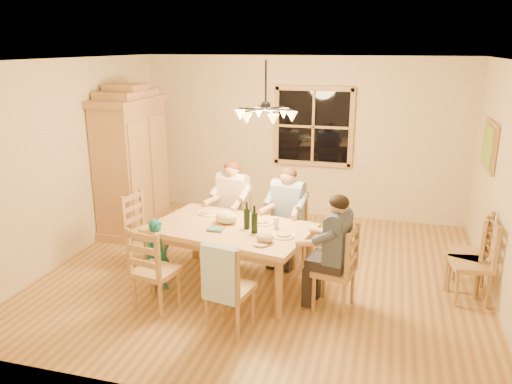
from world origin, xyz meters
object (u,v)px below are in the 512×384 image
(armoire, at_px, (132,165))
(wine_bottle_a, at_px, (247,215))
(chair_spare_front, at_px, (466,266))
(chair_spare_back, at_px, (469,276))
(chair_near_right, at_px, (230,302))
(child, at_px, (158,255))
(chair_far_left, at_px, (233,232))
(chair_near_left, at_px, (156,283))
(dining_table, at_px, (231,234))
(chair_end_right, at_px, (334,283))
(adult_woman, at_px, (232,196))
(chair_end_left, at_px, (146,243))
(adult_plaid_man, at_px, (287,204))
(chair_far_right, at_px, (287,242))
(chandelier, at_px, (266,114))
(adult_slate_man, at_px, (336,238))
(wine_bottle_b, at_px, (254,219))

(armoire, xyz_separation_m, wine_bottle_a, (2.31, -1.48, -0.13))
(chair_spare_front, bearing_deg, chair_spare_back, -159.55)
(armoire, xyz_separation_m, chair_spare_back, (4.87, -1.14, -0.75))
(chair_near_right, height_order, child, chair_near_right)
(chair_far_left, distance_m, chair_spare_front, 3.09)
(armoire, xyz_separation_m, chair_spare_front, (4.87, -0.87, -0.75))
(chair_near_left, distance_m, chair_spare_back, 3.58)
(dining_table, relative_size, chair_near_right, 2.09)
(chair_end_right, relative_size, adult_woman, 1.13)
(chair_end_left, height_order, adult_plaid_man, adult_plaid_man)
(dining_table, relative_size, chair_spare_back, 2.09)
(child, bearing_deg, adult_woman, 19.51)
(chair_far_left, bearing_deg, chair_spare_back, 179.17)
(chair_far_left, relative_size, adult_plaid_man, 1.13)
(chair_far_left, relative_size, chair_far_right, 1.00)
(chair_near_right, relative_size, chair_end_right, 1.00)
(chair_end_left, relative_size, chair_spare_back, 1.00)
(chandelier, relative_size, chair_end_left, 0.78)
(chair_near_right, xyz_separation_m, chair_spare_front, (2.47, 1.57, 0.00))
(child, bearing_deg, adult_plaid_man, -8.26)
(adult_plaid_man, relative_size, adult_slate_man, 1.00)
(chair_end_left, height_order, adult_woman, adult_woman)
(chair_spare_back, bearing_deg, adult_woman, 70.59)
(adult_woman, height_order, wine_bottle_b, adult_woman)
(armoire, relative_size, child, 2.57)
(chair_far_left, distance_m, adult_slate_man, 2.06)
(armoire, bearing_deg, chair_far_left, -15.72)
(chair_near_left, bearing_deg, chair_near_right, 0.00)
(chair_spare_back, bearing_deg, chair_far_left, 70.59)
(adult_woman, height_order, wine_bottle_a, adult_woman)
(child, bearing_deg, chandelier, -14.67)
(chandelier, height_order, chair_end_left, chandelier)
(chair_far_left, height_order, wine_bottle_a, wine_bottle_a)
(adult_plaid_man, xyz_separation_m, chair_spare_back, (2.24, -0.47, -0.54))
(chair_near_right, distance_m, wine_bottle_b, 1.05)
(chair_end_left, bearing_deg, chair_far_right, 117.98)
(chair_far_right, relative_size, chair_near_left, 1.00)
(adult_woman, xyz_separation_m, wine_bottle_b, (0.62, -1.08, 0.08))
(chair_spare_front, bearing_deg, child, 125.69)
(chair_near_left, bearing_deg, chair_spare_front, 33.04)
(dining_table, relative_size, chair_spare_front, 2.09)
(chandelier, distance_m, adult_woman, 1.48)
(chair_far_left, distance_m, chair_spare_back, 3.13)
(dining_table, height_order, chair_far_left, chair_far_left)
(chair_near_left, bearing_deg, chair_far_right, 64.80)
(chair_far_left, distance_m, chair_near_right, 2.01)
(chair_far_left, height_order, chair_near_left, same)
(armoire, height_order, chair_spare_front, armoire)
(armoire, height_order, chair_near_right, armoire)
(armoire, distance_m, wine_bottle_b, 2.90)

